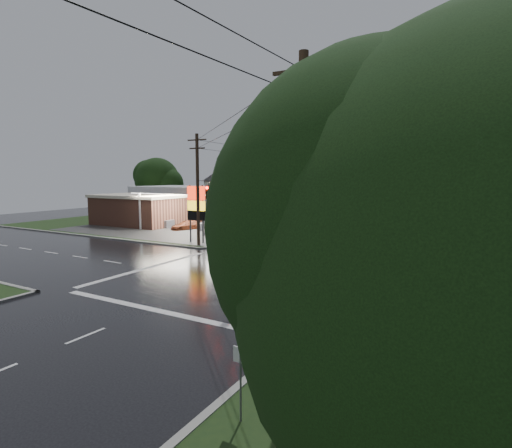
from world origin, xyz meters
The scene contains 17 objects.
ground centered at (0.00, 0.00, 0.00)m, with size 120.00×120.00×0.00m, color black.
grass_nw centered at (-26.00, 26.00, 0.04)m, with size 36.00×36.00×0.08m, color black.
gas_station centered at (-25.68, 19.70, 2.55)m, with size 26.20×18.00×5.60m.
pylon_sign centered at (-10.50, 10.50, 4.01)m, with size 2.00×0.35×6.00m.
utility_pole_nw centered at (-9.50, 9.50, 5.72)m, with size 2.20×0.32×11.00m.
utility_pole_se centered at (9.50, -9.50, 5.72)m, with size 2.20×0.32×11.00m.
utility_pole_n centered at (-9.50, 38.00, 5.47)m, with size 2.20×0.32×10.50m.
traffic_signals centered at (0.02, -0.02, 6.48)m, with size 26.87×26.87×1.47m.
house_near centered at (-20.95, 36.00, 4.41)m, with size 11.05×8.48×8.60m.
house_far centered at (-21.95, 48.00, 4.41)m, with size 11.05×8.48×8.60m.
tree_nw_behind centered at (-33.84, 29.99, 6.18)m, with size 8.93×7.60×10.00m.
tree_ne_near centered at (14.14, 21.99, 5.56)m, with size 7.99×6.80×8.98m.
tree_ne_far centered at (17.15, 33.99, 6.18)m, with size 8.46×7.20×9.80m.
tree_se centered at (15.15, -16.01, 5.56)m, with size 8.22×7.00×9.08m.
car_north centered at (-2.73, 16.07, 0.78)m, with size 1.66×4.75×1.56m, color black.
car_crossing centered at (-0.63, 3.45, 0.76)m, with size 1.79×4.44×1.51m, color slate.
car_pump centered at (-17.92, 17.93, 0.60)m, with size 1.67×4.11×1.19m, color #5E2815.
Camera 1 is at (14.73, -21.98, 7.01)m, focal length 28.00 mm.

